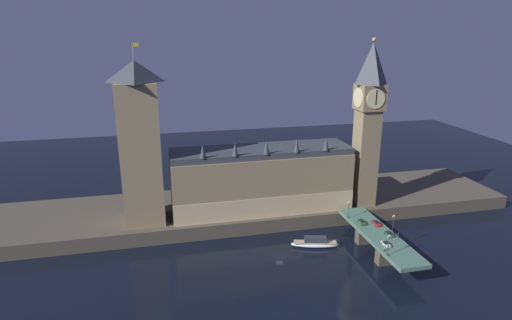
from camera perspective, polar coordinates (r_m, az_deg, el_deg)
name	(u,v)px	position (r m, az deg, el deg)	size (l,w,h in m)	color
ground_plane	(280,256)	(154.21, 3.17, -12.71)	(400.00, 400.00, 0.00)	black
embankment	(255,206)	(186.83, -0.16, -6.20)	(220.00, 42.00, 5.58)	#4C4438
parliament_hall	(261,179)	(173.44, 0.68, -2.53)	(71.93, 20.05, 30.88)	#8E7A56
clock_tower	(368,120)	(177.99, 14.70, 5.17)	(10.40, 10.51, 68.01)	#8E7A56
victoria_tower	(140,144)	(162.39, -15.15, 2.03)	(14.74, 14.74, 66.73)	#8E7A56
bridge	(379,238)	(160.13, 16.06, -10.01)	(10.74, 46.00, 7.37)	#4C7560
car_northbound_lead	(362,222)	(165.00, 13.92, -8.01)	(1.85, 4.50, 1.38)	#235633
car_northbound_trail	(386,244)	(151.31, 16.91, -10.65)	(1.88, 3.99, 1.36)	silver
car_southbound_lead	(389,234)	(158.32, 17.30, -9.39)	(1.99, 3.91, 1.44)	#235633
car_southbound_trail	(376,223)	(165.37, 15.73, -8.10)	(1.92, 4.65, 1.36)	red
pedestrian_near_rail	(385,249)	(147.50, 16.76, -11.25)	(0.38, 0.38, 1.80)	black
pedestrian_mid_walk	(398,235)	(157.77, 18.43, -9.48)	(0.38, 0.38, 1.84)	black
street_lamp_near	(389,243)	(143.62, 17.28, -10.50)	(1.34, 0.60, 7.25)	#2D3333
street_lamp_mid	(393,221)	(160.02, 17.85, -7.80)	(1.34, 0.60, 6.53)	#2D3333
street_lamp_far	(349,208)	(167.13, 12.26, -6.21)	(1.34, 0.60, 6.78)	#2D3333
boat_upstream	(315,243)	(160.71, 7.89, -10.94)	(18.08, 8.17, 4.12)	white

